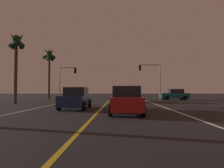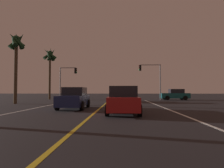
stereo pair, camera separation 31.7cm
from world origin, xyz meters
name	(u,v)px [view 2 (the right image)]	position (x,y,z in m)	size (l,w,h in m)	color
lane_edge_right	(186,116)	(5.32, 12.21, 0.00)	(0.16, 36.43, 0.01)	silver
lane_edge_left	(1,115)	(-5.32, 12.21, 0.00)	(0.16, 36.43, 0.01)	silver
lane_center_divider	(91,116)	(0.00, 12.21, 0.00)	(0.16, 36.43, 0.01)	gold
car_ahead_far	(123,95)	(1.94, 25.83, 0.82)	(2.02, 4.30, 1.70)	black
car_crossing_side	(175,95)	(10.22, 31.77, 0.82)	(4.30, 2.02, 1.70)	black
car_lead_same_lane	(123,100)	(1.83, 13.24, 0.82)	(2.02, 4.30, 1.70)	black
car_oncoming	(74,98)	(-2.00, 16.40, 0.82)	(2.02, 4.30, 1.70)	black
traffic_light_near_right	(150,74)	(6.19, 30.93, 4.07)	(3.37, 0.36, 5.46)	#4C4C51
traffic_light_near_left	(68,76)	(-6.48, 30.93, 3.77)	(2.74, 0.36, 5.08)	#4C4C51
palm_tree_left_mid	(17,47)	(-9.84, 21.87, 6.31)	(2.14, 1.93, 7.91)	#473826
palm_tree_left_far	(50,58)	(-10.15, 32.81, 6.87)	(2.34, 2.16, 8.64)	#473826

